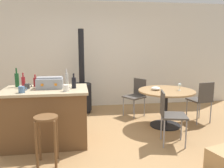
{
  "coord_description": "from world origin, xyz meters",
  "views": [
    {
      "loc": [
        -0.25,
        -3.58,
        1.64
      ],
      "look_at": [
        0.35,
        0.34,
        0.94
      ],
      "focal_mm": 36.78,
      "sensor_mm": 36.0,
      "label": 1
    }
  ],
  "objects_px": {
    "bottle_0": "(74,83)",
    "cup_1": "(66,88)",
    "cup_0": "(22,90)",
    "bottle_2": "(35,82)",
    "wood_stove": "(82,92)",
    "wine_glass": "(180,85)",
    "folding_chair_left": "(169,113)",
    "toolbox": "(50,83)",
    "bottle_4": "(17,80)",
    "bottle_1": "(23,82)",
    "bottle_5": "(67,79)",
    "serving_bowl": "(156,88)",
    "dining_table": "(166,98)",
    "folding_chair_far": "(136,94)",
    "kitchen_island": "(47,116)",
    "bottle_3": "(74,83)",
    "wooden_stool": "(46,130)",
    "folding_chair_near": "(202,99)",
    "cup_2": "(27,86)"
  },
  "relations": [
    {
      "from": "toolbox",
      "to": "serving_bowl",
      "type": "xyz_separation_m",
      "value": [
        1.97,
        0.47,
        -0.24
      ]
    },
    {
      "from": "folding_chair_left",
      "to": "bottle_2",
      "type": "bearing_deg",
      "value": 165.07
    },
    {
      "from": "dining_table",
      "to": "folding_chair_far",
      "type": "distance_m",
      "value": 0.88
    },
    {
      "from": "bottle_4",
      "to": "bottle_1",
      "type": "bearing_deg",
      "value": -33.09
    },
    {
      "from": "kitchen_island",
      "to": "serving_bowl",
      "type": "height_order",
      "value": "kitchen_island"
    },
    {
      "from": "bottle_3",
      "to": "cup_2",
      "type": "xyz_separation_m",
      "value": [
        -0.74,
        0.07,
        -0.05
      ]
    },
    {
      "from": "folding_chair_left",
      "to": "bottle_0",
      "type": "xyz_separation_m",
      "value": [
        -1.53,
        0.44,
        0.46
      ]
    },
    {
      "from": "bottle_0",
      "to": "cup_1",
      "type": "bearing_deg",
      "value": -108.4
    },
    {
      "from": "wooden_stool",
      "to": "folding_chair_far",
      "type": "bearing_deg",
      "value": 48.04
    },
    {
      "from": "wood_stove",
      "to": "bottle_2",
      "type": "bearing_deg",
      "value": -119.92
    },
    {
      "from": "kitchen_island",
      "to": "bottle_3",
      "type": "xyz_separation_m",
      "value": [
        0.46,
        -0.02,
        0.55
      ]
    },
    {
      "from": "toolbox",
      "to": "bottle_3",
      "type": "height_order",
      "value": "bottle_3"
    },
    {
      "from": "bottle_5",
      "to": "wine_glass",
      "type": "height_order",
      "value": "bottle_5"
    },
    {
      "from": "dining_table",
      "to": "bottle_3",
      "type": "relative_size",
      "value": 4.53
    },
    {
      "from": "cup_0",
      "to": "bottle_2",
      "type": "bearing_deg",
      "value": 77.16
    },
    {
      "from": "folding_chair_left",
      "to": "toolbox",
      "type": "bearing_deg",
      "value": 168.64
    },
    {
      "from": "folding_chair_far",
      "to": "bottle_4",
      "type": "xyz_separation_m",
      "value": [
        -2.32,
        -1.0,
        0.55
      ]
    },
    {
      "from": "folding_chair_near",
      "to": "bottle_5",
      "type": "height_order",
      "value": "bottle_5"
    },
    {
      "from": "bottle_5",
      "to": "bottle_1",
      "type": "bearing_deg",
      "value": -170.35
    },
    {
      "from": "wood_stove",
      "to": "bottle_0",
      "type": "bearing_deg",
      "value": -96.03
    },
    {
      "from": "folding_chair_left",
      "to": "bottle_4",
      "type": "xyz_separation_m",
      "value": [
        -2.47,
        0.58,
        0.52
      ]
    },
    {
      "from": "bottle_0",
      "to": "cup_1",
      "type": "xyz_separation_m",
      "value": [
        -0.11,
        -0.34,
        -0.02
      ]
    },
    {
      "from": "wood_stove",
      "to": "bottle_0",
      "type": "xyz_separation_m",
      "value": [
        -0.16,
        -1.55,
        0.5
      ]
    },
    {
      "from": "wooden_stool",
      "to": "bottle_4",
      "type": "height_order",
      "value": "bottle_4"
    },
    {
      "from": "bottle_2",
      "to": "bottle_5",
      "type": "relative_size",
      "value": 0.71
    },
    {
      "from": "bottle_2",
      "to": "bottle_0",
      "type": "bearing_deg",
      "value": -12.08
    },
    {
      "from": "folding_chair_left",
      "to": "bottle_4",
      "type": "bearing_deg",
      "value": 166.86
    },
    {
      "from": "cup_1",
      "to": "bottle_5",
      "type": "bearing_deg",
      "value": 91.38
    },
    {
      "from": "bottle_3",
      "to": "cup_0",
      "type": "xyz_separation_m",
      "value": [
        -0.76,
        -0.23,
        -0.05
      ]
    },
    {
      "from": "folding_chair_left",
      "to": "cup_0",
      "type": "relative_size",
      "value": 7.03
    },
    {
      "from": "bottle_2",
      "to": "cup_2",
      "type": "xyz_separation_m",
      "value": [
        -0.1,
        -0.19,
        -0.04
      ]
    },
    {
      "from": "cup_2",
      "to": "bottle_0",
      "type": "bearing_deg",
      "value": 4.06
    },
    {
      "from": "wine_glass",
      "to": "bottle_1",
      "type": "bearing_deg",
      "value": -174.77
    },
    {
      "from": "wooden_stool",
      "to": "folding_chair_far",
      "type": "xyz_separation_m",
      "value": [
        1.75,
        1.95,
        0.01
      ]
    },
    {
      "from": "wooden_stool",
      "to": "toolbox",
      "type": "bearing_deg",
      "value": 91.07
    },
    {
      "from": "bottle_1",
      "to": "serving_bowl",
      "type": "xyz_separation_m",
      "value": [
        2.41,
        0.36,
        -0.25
      ]
    },
    {
      "from": "toolbox",
      "to": "bottle_2",
      "type": "relative_size",
      "value": 2.03
    },
    {
      "from": "kitchen_island",
      "to": "bottle_4",
      "type": "relative_size",
      "value": 4.22
    },
    {
      "from": "folding_chair_left",
      "to": "serving_bowl",
      "type": "bearing_deg",
      "value": 86.18
    },
    {
      "from": "bottle_0",
      "to": "wine_glass",
      "type": "relative_size",
      "value": 1.3
    },
    {
      "from": "wooden_stool",
      "to": "bottle_2",
      "type": "xyz_separation_m",
      "value": [
        -0.28,
        0.95,
        0.51
      ]
    },
    {
      "from": "bottle_2",
      "to": "bottle_4",
      "type": "xyz_separation_m",
      "value": [
        -0.29,
        -0.0,
        0.04
      ]
    },
    {
      "from": "bottle_2",
      "to": "bottle_5",
      "type": "height_order",
      "value": "bottle_5"
    },
    {
      "from": "bottle_2",
      "to": "cup_0",
      "type": "height_order",
      "value": "bottle_2"
    },
    {
      "from": "bottle_5",
      "to": "folding_chair_left",
      "type": "bearing_deg",
      "value": -20.48
    },
    {
      "from": "folding_chair_left",
      "to": "cup_2",
      "type": "bearing_deg",
      "value": 170.28
    },
    {
      "from": "folding_chair_far",
      "to": "folding_chair_near",
      "type": "bearing_deg",
      "value": -29.52
    },
    {
      "from": "bottle_0",
      "to": "bottle_2",
      "type": "relative_size",
      "value": 0.91
    },
    {
      "from": "bottle_5",
      "to": "serving_bowl",
      "type": "xyz_separation_m",
      "value": [
        1.71,
        0.24,
        -0.26
      ]
    },
    {
      "from": "folding_chair_near",
      "to": "folding_chair_far",
      "type": "distance_m",
      "value": 1.4
    }
  ]
}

